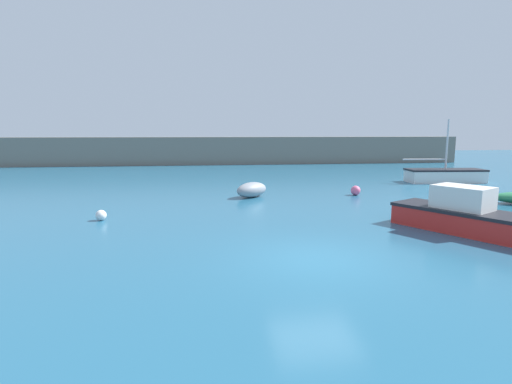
{
  "coord_description": "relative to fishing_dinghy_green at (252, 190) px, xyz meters",
  "views": [
    {
      "loc": [
        -3.13,
        -10.68,
        3.62
      ],
      "look_at": [
        -0.46,
        9.75,
        0.47
      ],
      "focal_mm": 28.0,
      "sensor_mm": 36.0,
      "label": 1
    }
  ],
  "objects": [
    {
      "name": "mooring_buoy_white",
      "position": [
        -6.81,
        -4.99,
        -0.2
      ],
      "size": [
        0.43,
        0.43,
        0.43
      ],
      "primitive_type": "sphere",
      "color": "white",
      "rests_on": "ground_plane"
    },
    {
      "name": "harbor_breakwater",
      "position": [
        0.55,
        22.8,
        1.08
      ],
      "size": [
        51.73,
        2.64,
        2.99
      ],
      "primitive_type": "cube",
      "color": "slate",
      "rests_on": "ground_plane"
    },
    {
      "name": "mooring_buoy_pink",
      "position": [
        5.96,
        -0.1,
        -0.14
      ],
      "size": [
        0.55,
        0.55,
        0.55
      ],
      "primitive_type": "sphere",
      "color": "#EA668C",
      "rests_on": "ground_plane"
    },
    {
      "name": "fishing_dinghy_green",
      "position": [
        0.0,
        0.0,
        0.0
      ],
      "size": [
        2.26,
        2.14,
        0.83
      ],
      "rotation": [
        0.0,
        0.0,
        0.71
      ],
      "color": "gray",
      "rests_on": "ground_plane"
    },
    {
      "name": "motorboat_grey_hull",
      "position": [
        6.83,
        -8.79,
        0.17
      ],
      "size": [
        4.27,
        5.73,
        1.66
      ],
      "rotation": [
        0.0,
        0.0,
        5.23
      ],
      "color": "red",
      "rests_on": "ground_plane"
    },
    {
      "name": "ground_plane",
      "position": [
        0.55,
        -10.97,
        -0.51
      ],
      "size": [
        120.0,
        120.0,
        0.2
      ],
      "primitive_type": "cube",
      "color": "#235B7A"
    },
    {
      "name": "sailboat_short_mast",
      "position": [
        14.45,
        4.67,
        0.08
      ],
      "size": [
        5.84,
        2.31,
        4.43
      ],
      "rotation": [
        0.0,
        0.0,
        6.19
      ],
      "color": "white",
      "rests_on": "ground_plane"
    }
  ]
}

